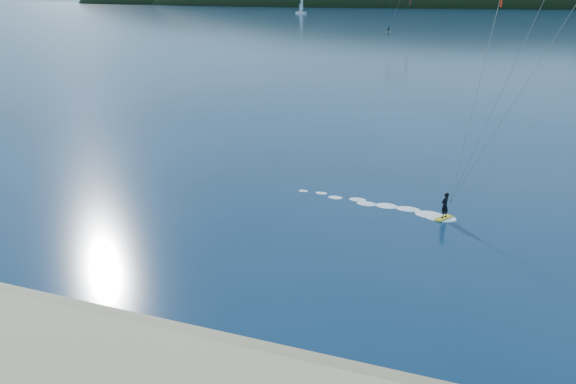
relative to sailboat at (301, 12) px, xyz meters
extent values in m
cube|color=#8D7C52|center=(130.46, -389.61, -0.86)|extent=(220.00, 2.50, 0.10)
ellipsoid|color=black|center=(80.46, 325.89, -0.91)|extent=(840.00, 280.00, 110.00)
ellipsoid|color=black|center=(-249.54, 385.89, -0.91)|extent=(520.00, 220.00, 90.00)
cube|color=gold|center=(138.68, -372.21, -0.86)|extent=(1.08, 1.39, 0.08)
imported|color=black|center=(138.68, -372.21, 0.01)|extent=(0.66, 0.73, 1.68)
cylinder|color=gray|center=(141.54, -374.58, 6.50)|extent=(0.02, 0.02, 14.04)
cube|color=gold|center=(100.57, -189.38, -0.86)|extent=(1.51, 1.33, 0.09)
imported|color=black|center=(100.57, -189.38, 0.12)|extent=(1.16, 1.13, 1.89)
cylinder|color=gray|center=(103.08, -192.95, 5.70)|extent=(0.02, 0.02, 13.08)
cube|color=white|center=(0.00, -0.03, -0.38)|extent=(8.87, 5.51, 1.48)
cylinder|color=white|center=(0.00, -0.03, 5.42)|extent=(0.21, 0.21, 11.61)
cube|color=white|center=(0.05, 1.45, 5.42)|extent=(1.01, 2.59, 8.44)
cube|color=white|center=(0.05, -1.72, 3.31)|extent=(0.79, 2.00, 5.28)
camera|label=1|loc=(140.82, -406.00, 12.39)|focal=34.76mm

